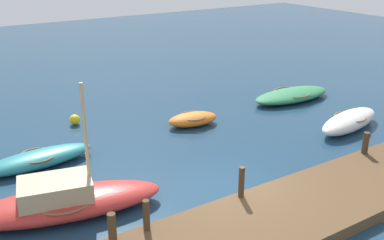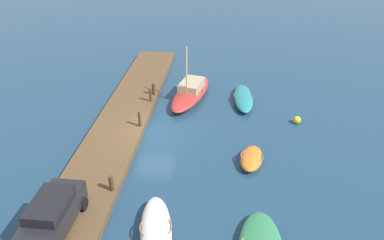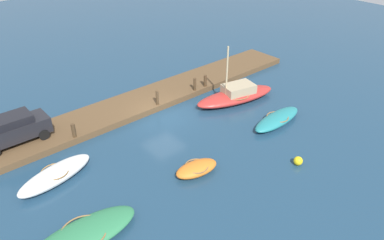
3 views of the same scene
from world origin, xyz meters
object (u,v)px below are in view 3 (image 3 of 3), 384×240
at_px(marker_buoy, 298,161).
at_px(parked_car, 13,129).
at_px(dinghy_orange, 197,168).
at_px(mooring_post_mid_east, 157,98).
at_px(motorboat_green, 84,235).
at_px(mooring_post_west, 205,81).
at_px(mooring_post_mid_west, 195,84).
at_px(sailboat_red, 236,95).
at_px(rowboat_teal, 277,119).
at_px(rowboat_white, 55,175).
at_px(mooring_post_east, 74,130).

bearing_deg(marker_buoy, parked_car, -46.69).
xyz_separation_m(dinghy_orange, mooring_post_mid_east, (-2.65, -7.15, 0.64)).
distance_m(motorboat_green, mooring_post_west, 15.90).
bearing_deg(mooring_post_mid_west, sailboat_red, 121.03).
xyz_separation_m(dinghy_orange, rowboat_teal, (-7.59, -0.43, -0.01)).
relative_size(sailboat_red, rowboat_white, 1.47).
relative_size(dinghy_orange, mooring_post_mid_west, 2.73).
xyz_separation_m(dinghy_orange, mooring_post_west, (-7.23, -7.15, 0.55)).
bearing_deg(mooring_post_east, mooring_post_mid_east, 180.00).
xyz_separation_m(rowboat_teal, mooring_post_mid_east, (4.94, -6.72, 0.65)).
relative_size(sailboat_red, mooring_post_west, 7.42).
distance_m(sailboat_red, parked_car, 15.08).
bearing_deg(mooring_post_mid_west, mooring_post_east, 0.00).
bearing_deg(dinghy_orange, marker_buoy, 155.33).
height_order(motorboat_green, rowboat_teal, rowboat_teal).
height_order(rowboat_white, mooring_post_east, mooring_post_east).
height_order(mooring_post_west, parked_car, parked_car).
xyz_separation_m(mooring_post_mid_west, marker_buoy, (1.31, 10.34, -0.66)).
height_order(rowboat_teal, marker_buoy, rowboat_teal).
bearing_deg(mooring_post_east, mooring_post_mid_west, 180.00).
height_order(dinghy_orange, mooring_post_east, mooring_post_east).
bearing_deg(mooring_post_east, dinghy_orange, 117.09).
bearing_deg(rowboat_white, mooring_post_west, 179.95).
relative_size(rowboat_white, mooring_post_mid_east, 4.22).
distance_m(rowboat_white, parked_car, 4.62).
height_order(dinghy_orange, marker_buoy, dinghy_orange).
relative_size(mooring_post_mid_west, mooring_post_mid_east, 0.90).
height_order(rowboat_teal, mooring_post_west, mooring_post_west).
height_order(motorboat_green, marker_buoy, motorboat_green).
relative_size(motorboat_green, rowboat_white, 1.12).
bearing_deg(mooring_post_west, dinghy_orange, 44.68).
bearing_deg(rowboat_white, marker_buoy, 133.54).
bearing_deg(mooring_post_west, mooring_post_mid_east, 0.00).
bearing_deg(dinghy_orange, mooring_post_mid_west, -122.08).
xyz_separation_m(sailboat_red, rowboat_teal, (0.22, 3.98, -0.20)).
height_order(sailboat_red, rowboat_white, sailboat_red).
xyz_separation_m(parked_car, marker_buoy, (-11.42, 12.11, -1.08)).
bearing_deg(sailboat_red, mooring_post_east, -0.67).
distance_m(sailboat_red, marker_buoy, 8.16).
bearing_deg(mooring_post_mid_east, parked_car, -10.87).
distance_m(motorboat_green, mooring_post_east, 8.06).
relative_size(rowboat_teal, marker_buoy, 8.79).
height_order(dinghy_orange, parked_car, parked_car).
height_order(rowboat_teal, mooring_post_mid_west, mooring_post_mid_west).
relative_size(motorboat_green, mooring_post_mid_west, 5.23).
relative_size(rowboat_white, marker_buoy, 8.81).
relative_size(mooring_post_west, mooring_post_mid_east, 0.83).
relative_size(motorboat_green, mooring_post_west, 5.66).
bearing_deg(rowboat_teal, rowboat_white, -19.85).
distance_m(motorboat_green, rowboat_teal, 14.43).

